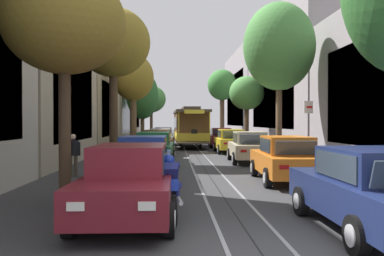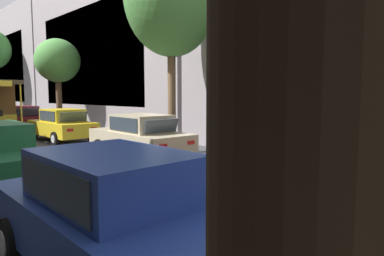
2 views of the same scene
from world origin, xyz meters
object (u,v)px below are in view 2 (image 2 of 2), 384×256
parked_car_orange_second_right (313,162)px  parked_car_maroon_fifth_right (21,119)px  street_sign_post (282,111)px  street_tree_kerb_right_mid (58,61)px  parked_car_blue_second_left (118,216)px  parked_car_beige_mid_right (140,136)px  parked_car_yellow_fourth_right (62,125)px

parked_car_orange_second_right → parked_car_maroon_fifth_right: size_ratio=1.00×
parked_car_orange_second_right → parked_car_maroon_fifth_right: bearing=89.9°
parked_car_orange_second_right → street_sign_post: (1.36, 1.63, 1.02)m
street_sign_post → street_tree_kerb_right_mid: bearing=87.8°
parked_car_blue_second_left → parked_car_orange_second_right: (4.93, -0.12, 0.00)m
parked_car_blue_second_left → parked_car_maroon_fifth_right: 19.52m
parked_car_beige_mid_right → parked_car_yellow_fourth_right: bearing=90.4°
parked_car_beige_mid_right → parked_car_maroon_fifth_right: (0.07, 12.53, 0.00)m
parked_car_blue_second_left → street_tree_kerb_right_mid: 19.37m
street_sign_post → parked_car_beige_mid_right: bearing=106.0°
parked_car_yellow_fourth_right → parked_car_orange_second_right: bearing=-89.7°
parked_car_beige_mid_right → parked_car_maroon_fifth_right: size_ratio=1.00×
street_sign_post → parked_car_yellow_fourth_right: bearing=97.2°
parked_car_beige_mid_right → street_tree_kerb_right_mid: size_ratio=0.77×
parked_car_yellow_fourth_right → parked_car_maroon_fifth_right: (0.12, 6.16, 0.00)m
parked_car_orange_second_right → parked_car_yellow_fourth_right: same height
street_tree_kerb_right_mid → parked_car_beige_mid_right: bearing=-100.0°
parked_car_maroon_fifth_right → street_sign_post: 17.45m
parked_car_beige_mid_right → parked_car_yellow_fourth_right: size_ratio=1.01×
parked_car_orange_second_right → street_tree_kerb_right_mid: bearing=83.7°
parked_car_yellow_fourth_right → street_tree_kerb_right_mid: bearing=67.8°
parked_car_yellow_fourth_right → parked_car_beige_mid_right: bearing=-89.6°
parked_car_blue_second_left → parked_car_orange_second_right: size_ratio=0.99×
parked_car_yellow_fourth_right → street_sign_post: 11.35m
parked_car_yellow_fourth_right → street_tree_kerb_right_mid: street_tree_kerb_right_mid is taller
parked_car_blue_second_left → parked_car_yellow_fourth_right: 13.62m
parked_car_orange_second_right → parked_car_maroon_fifth_right: 19.00m
parked_car_blue_second_left → parked_car_yellow_fourth_right: same height
parked_car_blue_second_left → parked_car_orange_second_right: bearing=-1.4°
parked_car_yellow_fourth_right → parked_car_maroon_fifth_right: 6.16m
parked_car_blue_second_left → street_sign_post: (6.29, 1.51, 1.02)m
parked_car_beige_mid_right → street_tree_kerb_right_mid: bearing=80.0°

